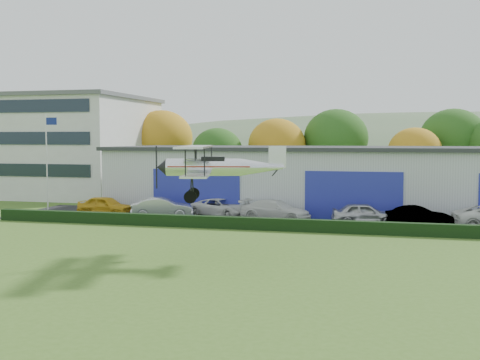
% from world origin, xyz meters
% --- Properties ---
extents(ground, '(300.00, 300.00, 0.00)m').
position_xyz_m(ground, '(0.00, 0.00, 0.00)').
color(ground, '#40641F').
rests_on(ground, ground).
extents(apron, '(48.00, 9.00, 0.05)m').
position_xyz_m(apron, '(3.00, 21.00, 0.03)').
color(apron, black).
rests_on(apron, ground).
extents(hedge, '(46.00, 0.60, 0.80)m').
position_xyz_m(hedge, '(3.00, 16.20, 0.40)').
color(hedge, black).
rests_on(hedge, ground).
extents(hangar, '(40.60, 12.60, 5.30)m').
position_xyz_m(hangar, '(5.00, 27.98, 2.66)').
color(hangar, '#B2B7BC').
rests_on(hangar, ground).
extents(office_block, '(20.60, 15.60, 10.40)m').
position_xyz_m(office_block, '(-28.00, 35.00, 5.21)').
color(office_block, silver).
rests_on(office_block, ground).
extents(flagpole, '(1.05, 0.10, 8.00)m').
position_xyz_m(flagpole, '(-19.88, 22.00, 4.78)').
color(flagpole, silver).
rests_on(flagpole, ground).
extents(tree_belt, '(75.70, 13.22, 10.12)m').
position_xyz_m(tree_belt, '(0.85, 40.62, 5.61)').
color(tree_belt, '#3D2614').
rests_on(tree_belt, ground).
extents(distant_hills, '(430.00, 196.00, 56.00)m').
position_xyz_m(distant_hills, '(-4.38, 140.00, -13.05)').
color(distant_hills, '#4C6642').
rests_on(distant_hills, ground).
extents(car_0, '(4.55, 2.16, 1.50)m').
position_xyz_m(car_0, '(-13.61, 19.88, 0.80)').
color(car_0, gold).
rests_on(car_0, apron).
extents(car_1, '(4.87, 2.93, 1.51)m').
position_xyz_m(car_1, '(-8.87, 19.68, 0.81)').
color(car_1, silver).
rests_on(car_1, apron).
extents(car_2, '(5.34, 3.83, 1.35)m').
position_xyz_m(car_2, '(-4.86, 21.61, 0.73)').
color(car_2, silver).
rests_on(car_2, apron).
extents(car_3, '(5.53, 3.19, 1.51)m').
position_xyz_m(car_3, '(-0.36, 20.18, 0.80)').
color(car_3, silver).
rests_on(car_3, apron).
extents(car_4, '(4.71, 2.51, 1.52)m').
position_xyz_m(car_4, '(5.90, 19.83, 0.81)').
color(car_4, silver).
rests_on(car_4, apron).
extents(car_5, '(4.55, 2.31, 1.43)m').
position_xyz_m(car_5, '(9.52, 19.49, 0.77)').
color(car_5, gray).
rests_on(car_5, apron).
extents(biplane, '(6.59, 7.49, 2.79)m').
position_xyz_m(biplane, '(-1.00, 7.06, 4.64)').
color(biplane, silver).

